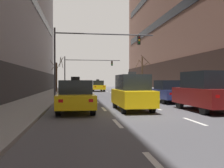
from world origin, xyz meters
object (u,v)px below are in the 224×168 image
car_parked_2 (168,92)px  street_tree_1 (142,73)px  taxi_driving_1 (132,93)px  pedestrian_1 (209,90)px  traffic_signal_0 (86,49)px  taxi_driving_0 (75,96)px  car_parked_3 (141,89)px  car_parked_1 (205,91)px  street_tree_2 (57,76)px  taxi_driving_2 (98,86)px  traffic_signal_1 (83,67)px

car_parked_2 → street_tree_1: (2.34, 16.18, 1.97)m
taxi_driving_1 → pedestrian_1: bearing=19.7°
taxi_driving_1 → traffic_signal_0: (-2.25, 9.84, 3.68)m
taxi_driving_0 → car_parked_2: taxi_driving_0 is taller
taxi_driving_0 → car_parked_3: size_ratio=1.00×
taxi_driving_0 → pedestrian_1: 9.40m
car_parked_1 → traffic_signal_0: traffic_signal_0 is taller
street_tree_2 → pedestrian_1: 23.94m
taxi_driving_0 → street_tree_1: street_tree_1 is taller
taxi_driving_0 → street_tree_1: bearing=66.0°
taxi_driving_0 → car_parked_2: size_ratio=0.99×
taxi_driving_2 → traffic_signal_0: bearing=-98.6°
traffic_signal_0 → pedestrian_1: size_ratio=6.13×
taxi_driving_1 → pedestrian_1: size_ratio=2.70×
taxi_driving_1 → car_parked_2: (3.92, 4.74, -0.16)m
street_tree_2 → taxi_driving_2: bearing=26.1°
traffic_signal_1 → taxi_driving_1: bearing=-86.1°
traffic_signal_1 → taxi_driving_2: bearing=-59.1°
traffic_signal_0 → car_parked_1: bearing=-60.2°
taxi_driving_2 → car_parked_3: size_ratio=1.02×
taxi_driving_0 → taxi_driving_2: 26.41m
car_parked_1 → traffic_signal_0: 12.90m
pedestrian_1 → traffic_signal_0: bearing=136.4°
taxi_driving_1 → taxi_driving_2: bearing=89.6°
street_tree_2 → pedestrian_1: street_tree_2 is taller
car_parked_1 → street_tree_1: bearing=83.9°
car_parked_2 → taxi_driving_2: bearing=100.0°
street_tree_1 → taxi_driving_2: bearing=140.7°
taxi_driving_0 → street_tree_1: size_ratio=0.89×
taxi_driving_2 → car_parked_1: bearing=-82.1°
taxi_driving_2 → traffic_signal_1: bearing=120.9°
pedestrian_1 → car_parked_3: bearing=100.4°
car_parked_3 → street_tree_1: street_tree_1 is taller
taxi_driving_1 → car_parked_2: bearing=50.4°
taxi_driving_0 → traffic_signal_0: size_ratio=0.48×
taxi_driving_1 → traffic_signal_0: bearing=102.9°
traffic_signal_0 → taxi_driving_0: bearing=-95.4°
taxi_driving_0 → street_tree_2: bearing=97.0°
car_parked_3 → taxi_driving_1: bearing=-107.1°
car_parked_2 → pedestrian_1: bearing=-53.4°
car_parked_2 → traffic_signal_0: (-6.17, 5.10, 3.84)m
taxi_driving_0 → street_tree_2: size_ratio=0.92×
car_parked_2 → street_tree_2: size_ratio=0.93×
street_tree_1 → pedestrian_1: 18.90m
taxi_driving_0 → car_parked_2: bearing=35.4°
street_tree_1 → car_parked_3: bearing=-106.0°
taxi_driving_1 → car_parked_2: size_ratio=0.91×
taxi_driving_1 → car_parked_1: (3.92, -0.91, 0.09)m
taxi_driving_1 → traffic_signal_1: 29.79m
pedestrian_1 → taxi_driving_2: bearing=103.4°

